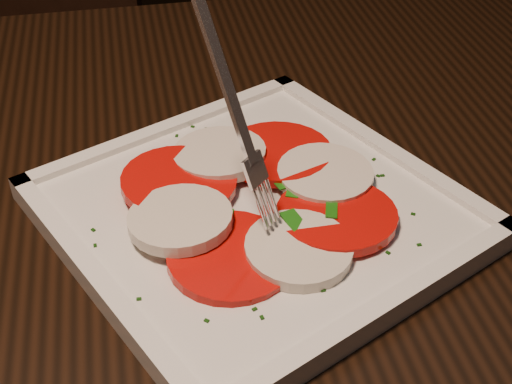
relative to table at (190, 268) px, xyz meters
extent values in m
cube|color=black|center=(0.00, 0.00, 0.08)|extent=(1.28, 0.93, 0.04)
cylinder|color=black|center=(0.57, 0.28, -0.30)|extent=(0.06, 0.06, 0.71)
cube|color=black|center=(-0.18, 0.69, -0.20)|extent=(0.54, 0.54, 0.04)
cylinder|color=black|center=(-0.07, 0.46, -0.45)|extent=(0.04, 0.04, 0.41)
cylinder|color=black|center=(0.06, 0.80, -0.45)|extent=(0.04, 0.04, 0.41)
cube|color=silver|center=(0.05, -0.06, 0.11)|extent=(0.38, 0.38, 0.01)
cylinder|color=#C50504|center=(0.01, -0.12, 0.12)|extent=(0.10, 0.10, 0.02)
cylinder|color=beige|center=(0.06, -0.13, 0.12)|extent=(0.08, 0.08, 0.01)
cylinder|color=#C50504|center=(0.10, -0.10, 0.12)|extent=(0.10, 0.10, 0.01)
cylinder|color=beige|center=(0.11, -0.05, 0.12)|extent=(0.08, 0.08, 0.01)
cylinder|color=#C50504|center=(0.08, -0.01, 0.12)|extent=(0.10, 0.10, 0.01)
cylinder|color=beige|center=(0.03, 0.00, 0.12)|extent=(0.08, 0.08, 0.02)
cylinder|color=#C50504|center=(-0.01, -0.03, 0.13)|extent=(0.10, 0.10, 0.01)
cylinder|color=beige|center=(-0.02, -0.08, 0.13)|extent=(0.08, 0.08, 0.02)
cube|color=#195E10|center=(0.09, -0.05, 0.12)|extent=(0.04, 0.02, 0.00)
cube|color=#195E10|center=(0.00, -0.05, 0.12)|extent=(0.04, 0.02, 0.00)
cube|color=#195E10|center=(0.09, -0.03, 0.12)|extent=(0.04, 0.02, 0.00)
cube|color=#195E10|center=(0.10, -0.09, 0.12)|extent=(0.02, 0.03, 0.01)
cube|color=#195E10|center=(-0.02, -0.08, 0.12)|extent=(0.04, 0.01, 0.00)
cube|color=#195E10|center=(0.01, -0.03, 0.12)|extent=(0.03, 0.05, 0.01)
cube|color=#195E10|center=(0.11, -0.05, 0.12)|extent=(0.04, 0.04, 0.00)
cube|color=#195E10|center=(0.01, -0.07, 0.12)|extent=(0.03, 0.02, 0.00)
cube|color=#195E10|center=(0.07, -0.11, 0.12)|extent=(0.02, 0.04, 0.01)
cube|color=#195E10|center=(0.08, -0.05, 0.12)|extent=(0.03, 0.05, 0.00)
cube|color=#0F3309|center=(0.04, 0.06, 0.11)|extent=(0.00, 0.00, 0.00)
cube|color=#0F3309|center=(0.01, -0.17, 0.11)|extent=(0.00, 0.00, 0.00)
cube|color=#0F3309|center=(0.09, -0.15, 0.11)|extent=(0.00, 0.00, 0.00)
cube|color=#0F3309|center=(0.16, -0.02, 0.11)|extent=(0.00, 0.00, 0.00)
cube|color=#0F3309|center=(-0.08, -0.05, 0.11)|extent=(0.00, 0.00, 0.00)
cube|color=#0F3309|center=(0.12, -0.14, 0.11)|extent=(0.00, 0.00, 0.00)
cube|color=#0F3309|center=(0.16, -0.11, 0.11)|extent=(0.00, 0.00, 0.00)
cube|color=#0F3309|center=(0.01, 0.06, 0.11)|extent=(0.00, 0.00, 0.00)
cube|color=#0F3309|center=(0.12, -0.15, 0.11)|extent=(0.00, 0.00, 0.00)
cube|color=#0F3309|center=(0.16, -0.06, 0.11)|extent=(0.00, 0.00, 0.00)
cube|color=#0F3309|center=(-0.08, -0.07, 0.11)|extent=(0.00, 0.00, 0.00)
cube|color=#0F3309|center=(0.03, 0.05, 0.11)|extent=(0.00, 0.00, 0.00)
cube|color=#0F3309|center=(0.13, 0.01, 0.11)|extent=(0.00, 0.00, 0.00)
cube|color=#0F3309|center=(0.14, -0.12, 0.11)|extent=(0.00, 0.00, 0.00)
cube|color=#0F3309|center=(0.15, -0.15, 0.11)|extent=(0.00, 0.00, 0.00)
cube|color=#0F3309|center=(0.06, -0.17, 0.11)|extent=(0.00, 0.00, 0.00)
cube|color=#0F3309|center=(0.01, -0.18, 0.11)|extent=(0.00, 0.00, 0.00)
cube|color=#0F3309|center=(-0.02, -0.17, 0.11)|extent=(0.00, 0.00, 0.00)
cube|color=#0F3309|center=(0.17, -0.03, 0.11)|extent=(0.00, 0.00, 0.00)
cube|color=#0F3309|center=(-0.05, -0.06, 0.11)|extent=(0.00, 0.00, 0.00)
cube|color=#0F3309|center=(0.03, 0.07, 0.11)|extent=(0.00, 0.00, 0.00)
cube|color=#0F3309|center=(0.07, 0.04, 0.11)|extent=(0.00, 0.00, 0.00)
cube|color=#0F3309|center=(0.16, -0.06, 0.11)|extent=(0.00, 0.00, 0.00)
cube|color=#0F3309|center=(-0.06, -0.14, 0.11)|extent=(0.00, 0.00, 0.00)
camera|label=1|loc=(-0.09, -0.49, 0.48)|focal=50.00mm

